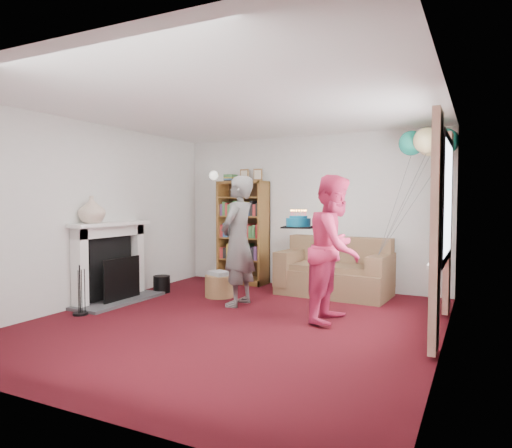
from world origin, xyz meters
The scene contains 16 objects.
ground centered at (0.00, 0.00, 0.00)m, with size 5.00×5.00×0.00m, color #36080B.
wall_back centered at (0.00, 2.51, 1.25)m, with size 4.50×0.02×2.50m, color silver.
wall_left centered at (-2.26, 0.00, 1.25)m, with size 0.02×5.00×2.50m, color silver.
wall_right centered at (2.26, 0.00, 1.25)m, with size 0.02×5.00×2.50m, color silver.
ceiling centered at (0.00, 0.00, 2.50)m, with size 4.50×5.00×0.01m, color white.
fireplace centered at (-2.09, 0.19, 0.51)m, with size 0.55×1.80×1.12m.
window_bay centered at (2.21, 0.60, 1.20)m, with size 0.14×2.02×2.20m.
wall_sconce centered at (-1.75, 2.36, 1.88)m, with size 0.16×0.23×0.16m.
bookcase centered at (-1.11, 2.30, 0.87)m, with size 0.83×0.42×1.97m.
sofa centered at (0.59, 2.07, 0.33)m, with size 1.63×0.86×0.86m.
wicker_basket centered at (-0.90, 1.12, 0.17)m, with size 0.43×0.43×0.38m.
person_striped centered at (-0.39, 0.77, 0.88)m, with size 0.64×0.42×1.76m, color black.
person_magenta centered at (1.03, 0.57, 0.87)m, with size 0.84×0.66×1.73m, color #C82852.
birthday_cake centered at (0.55, 0.60, 1.16)m, with size 0.36×0.36×0.22m.
balloons centered at (1.90, 1.97, 2.22)m, with size 1.01×0.78×1.74m.
mantel_vase centered at (-2.12, -0.15, 1.31)m, with size 0.35×0.35×0.37m, color beige.
Camera 1 is at (2.57, -4.65, 1.44)m, focal length 32.00 mm.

